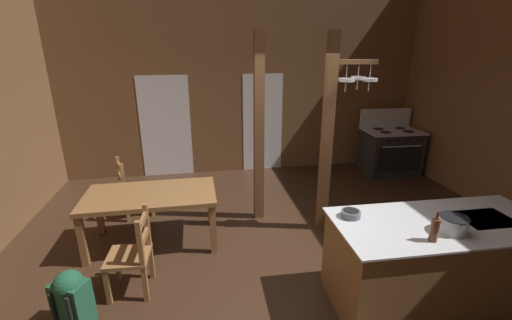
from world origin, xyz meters
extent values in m
cube|color=#382316|center=(0.00, 0.00, -0.05)|extent=(8.12, 7.86, 0.10)
cube|color=brown|center=(0.00, 3.60, 2.22)|extent=(8.12, 0.14, 4.43)
cube|color=white|center=(-1.65, 3.53, 1.02)|extent=(1.00, 0.01, 2.05)
cube|color=white|center=(0.37, 3.53, 1.02)|extent=(0.84, 0.01, 2.05)
cube|color=brown|center=(1.34, -0.78, 0.46)|extent=(2.12, 0.96, 0.91)
cube|color=silver|center=(1.34, -0.78, 0.92)|extent=(2.18, 1.02, 0.02)
cube|color=black|center=(1.81, -0.79, 0.93)|extent=(0.53, 0.41, 0.00)
cube|color=black|center=(1.35, -0.35, 0.05)|extent=(2.00, 0.09, 0.10)
cube|color=black|center=(2.99, 2.82, 0.45)|extent=(1.12, 0.79, 0.90)
cube|color=black|center=(2.98, 2.44, 0.42)|extent=(0.93, 0.04, 0.52)
cylinder|color=silver|center=(2.98, 2.41, 0.70)|extent=(0.83, 0.05, 0.02)
cube|color=silver|center=(2.99, 2.82, 0.92)|extent=(1.16, 0.83, 0.03)
cube|color=silver|center=(3.00, 3.18, 1.12)|extent=(1.14, 0.07, 0.40)
cylinder|color=black|center=(3.23, 2.66, 0.94)|extent=(0.21, 0.21, 0.01)
cylinder|color=black|center=(2.74, 2.68, 0.94)|extent=(0.21, 0.21, 0.01)
cylinder|color=black|center=(3.24, 2.97, 0.94)|extent=(0.21, 0.21, 0.01)
cylinder|color=black|center=(2.75, 2.98, 0.94)|extent=(0.21, 0.21, 0.01)
cylinder|color=black|center=(3.31, 2.41, 0.82)|extent=(0.04, 0.03, 0.04)
cylinder|color=black|center=(3.09, 2.42, 0.82)|extent=(0.04, 0.03, 0.04)
cylinder|color=black|center=(2.87, 2.43, 0.82)|extent=(0.04, 0.03, 0.04)
cylinder|color=black|center=(2.65, 2.43, 0.82)|extent=(0.04, 0.03, 0.04)
cube|color=brown|center=(0.74, 0.86, 1.39)|extent=(0.16, 0.16, 2.78)
cube|color=brown|center=(0.99, 0.83, 2.39)|extent=(0.66, 0.16, 0.06)
cylinder|color=silver|center=(0.93, 0.84, 2.29)|extent=(0.01, 0.01, 0.21)
cylinder|color=silver|center=(0.93, 0.84, 2.17)|extent=(0.27, 0.27, 0.04)
cylinder|color=silver|center=(0.93, 0.84, 2.09)|extent=(0.02, 0.02, 0.14)
cylinder|color=silver|center=(1.09, 0.82, 2.30)|extent=(0.01, 0.01, 0.18)
cylinder|color=silver|center=(1.09, 0.82, 2.19)|extent=(0.21, 0.21, 0.04)
cylinder|color=silver|center=(1.09, 0.82, 2.11)|extent=(0.02, 0.02, 0.14)
cylinder|color=silver|center=(1.24, 0.80, 2.29)|extent=(0.01, 0.01, 0.20)
cylinder|color=silver|center=(1.24, 0.80, 2.17)|extent=(0.23, 0.23, 0.04)
cylinder|color=silver|center=(1.24, 0.80, 2.09)|extent=(0.02, 0.02, 0.14)
cube|color=brown|center=(-0.12, 1.36, 1.39)|extent=(0.14, 0.14, 2.78)
cube|color=brown|center=(-1.67, 0.88, 0.71)|extent=(1.70, 0.91, 0.06)
cube|color=brown|center=(-2.46, 1.27, 0.34)|extent=(0.08, 0.08, 0.68)
cube|color=brown|center=(-0.88, 1.28, 0.34)|extent=(0.08, 0.08, 0.68)
cube|color=brown|center=(-2.46, 0.49, 0.34)|extent=(0.08, 0.08, 0.68)
cube|color=brown|center=(-0.88, 0.50, 0.34)|extent=(0.08, 0.08, 0.68)
cube|color=olive|center=(-2.03, 1.79, 0.43)|extent=(0.56, 0.56, 0.04)
cube|color=olive|center=(-1.91, 2.04, 0.21)|extent=(0.06, 0.06, 0.41)
cube|color=olive|center=(-1.78, 1.68, 0.21)|extent=(0.06, 0.06, 0.41)
cube|color=olive|center=(-2.27, 1.91, 0.47)|extent=(0.06, 0.06, 0.95)
cube|color=olive|center=(-2.14, 1.55, 0.47)|extent=(0.06, 0.06, 0.95)
cube|color=olive|center=(-2.21, 1.73, 0.84)|extent=(0.16, 0.37, 0.07)
cube|color=olive|center=(-2.21, 1.73, 0.65)|extent=(0.16, 0.37, 0.07)
cube|color=olive|center=(-1.82, -0.07, 0.43)|extent=(0.46, 0.46, 0.04)
cube|color=olive|center=(-2.02, -0.25, 0.21)|extent=(0.05, 0.05, 0.41)
cube|color=olive|center=(-2.00, 0.13, 0.21)|extent=(0.05, 0.05, 0.41)
cube|color=olive|center=(-1.64, -0.27, 0.47)|extent=(0.05, 0.05, 0.95)
cube|color=olive|center=(-1.62, 0.11, 0.47)|extent=(0.05, 0.05, 0.95)
cube|color=olive|center=(-1.63, -0.08, 0.84)|extent=(0.06, 0.38, 0.07)
cube|color=olive|center=(-1.63, -0.08, 0.65)|extent=(0.06, 0.38, 0.07)
cube|color=#1E5138|center=(-2.28, -0.48, 0.24)|extent=(0.38, 0.34, 0.48)
cube|color=#1E5138|center=(-2.23, -0.36, 0.17)|extent=(0.23, 0.15, 0.17)
cylinder|color=black|center=(-2.42, -0.55, 0.24)|extent=(0.05, 0.05, 0.38)
cylinder|color=black|center=(-2.25, -0.63, 0.24)|extent=(0.05, 0.05, 0.38)
sphere|color=#1E5138|center=(-2.28, -0.48, 0.46)|extent=(0.36, 0.36, 0.27)
cylinder|color=silver|center=(1.28, -0.96, 1.01)|extent=(0.25, 0.25, 0.15)
cylinder|color=black|center=(1.28, -0.96, 1.08)|extent=(0.26, 0.26, 0.01)
cylinder|color=silver|center=(1.15, -0.96, 1.04)|extent=(0.05, 0.02, 0.02)
cylinder|color=silver|center=(1.42, -0.96, 1.04)|extent=(0.05, 0.02, 0.02)
cylinder|color=slate|center=(0.48, -0.52, 0.97)|extent=(0.20, 0.20, 0.07)
cylinder|color=black|center=(0.48, -0.52, 1.00)|extent=(0.16, 0.16, 0.00)
cylinder|color=#56331E|center=(1.01, -1.06, 1.04)|extent=(0.07, 0.07, 0.22)
cylinder|color=#56331E|center=(1.01, -1.06, 1.19)|extent=(0.03, 0.03, 0.08)
camera|label=1|loc=(-1.00, -3.33, 2.57)|focal=23.42mm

